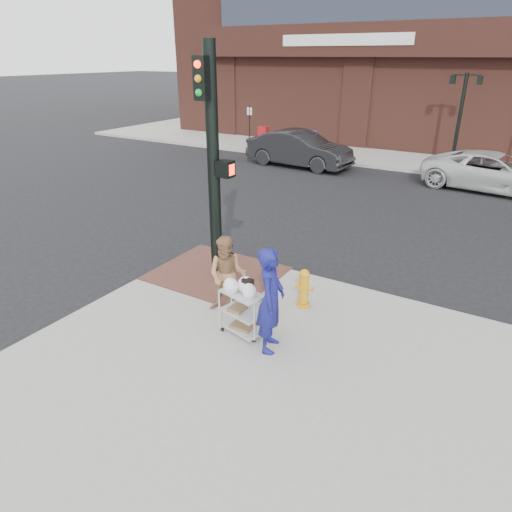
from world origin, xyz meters
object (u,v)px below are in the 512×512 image
Objects in this scene: traffic_signal_pole at (213,161)px; utility_cart at (243,309)px; woman_blue at (271,300)px; fire_hydrant at (304,288)px; lamp_post at (461,110)px; pedestrian_tan at (227,275)px; sedan_dark at (299,149)px; minivan_white at (494,172)px.

traffic_signal_pole is 3.24m from utility_cart.
woman_blue reaches higher than fire_hydrant.
utility_cart is (-0.73, -16.87, -1.97)m from lamp_post.
pedestrian_tan is 1.93× the size of fire_hydrant.
sedan_dark is at bearing 112.32° from utility_cart.
woman_blue is 0.81m from utility_cart.
traffic_signal_pole reaches higher than fire_hydrant.
minivan_white is 13.89m from utility_cart.
woman_blue is (-0.06, -17.02, -1.52)m from lamp_post.
fire_hydrant is at bearing 69.98° from utility_cart.
minivan_white is 4.68× the size of utility_cart.
fire_hydrant is (1.21, 0.95, -0.37)m from pedestrian_tan.
lamp_post is at bearing -18.56° from woman_blue.
woman_blue is at bearing -90.21° from lamp_post.
minivan_white is at bearing -85.16° from sedan_dark.
utility_cart is 1.35× the size of fire_hydrant.
minivan_white is (3.42, 13.11, -0.22)m from pedestrian_tan.
minivan_white is at bearing 79.70° from fire_hydrant.
pedestrian_tan is at bearing -94.90° from lamp_post.
woman_blue is 1.19× the size of pedestrian_tan.
fire_hydrant is at bearing 175.87° from minivan_white.
traffic_signal_pole reaches higher than sedan_dark.
sedan_dark is (-6.19, 13.60, -0.27)m from woman_blue.
traffic_signal_pole is 4.51× the size of utility_cart.
woman_blue is 2.30× the size of fire_hydrant.
sedan_dark is at bearing 97.34° from minivan_white.
minivan_white is at bearing 78.62° from utility_cart.
minivan_white is at bearing -58.26° from lamp_post.
minivan_white is (8.26, 0.17, -0.10)m from sedan_dark.
woman_blue is 0.36× the size of minivan_white.
utility_cart is (0.67, -0.51, -0.29)m from pedestrian_tan.
traffic_signal_pole is 3.47m from woman_blue.
lamp_post is 17.00m from utility_cart.
pedestrian_tan is (-1.34, 0.66, -0.15)m from woman_blue.
traffic_signal_pole is 2.64× the size of woman_blue.
sedan_dark is at bearing 116.77° from fire_hydrant.
woman_blue is at bearing -12.76° from utility_cart.
pedestrian_tan is 13.82m from sedan_dark.
traffic_signal_pole is at bearing 114.37° from pedestrian_tan.
lamp_post reaches higher than minivan_white.
fire_hydrant is at bearing -149.55° from sedan_dark.
lamp_post is 2.53× the size of pedestrian_tan.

